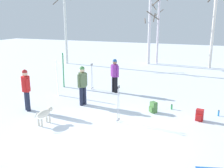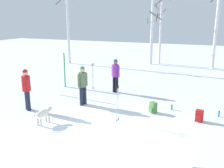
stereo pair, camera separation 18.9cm
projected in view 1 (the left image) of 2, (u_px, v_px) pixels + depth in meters
ground_plane at (105, 135)px, 8.15m from camera, size 60.00×60.00×0.00m
person_0 at (26, 87)px, 10.05m from camera, size 0.45×0.34×1.72m
person_1 at (83, 83)px, 10.70m from camera, size 0.34×0.49×1.72m
person_2 at (115, 74)px, 12.53m from camera, size 0.49×0.34×1.72m
dog at (45, 114)px, 8.88m from camera, size 0.31×0.89×0.57m
ski_pair_planted_0 at (63, 70)px, 13.55m from camera, size 0.04×0.17×1.88m
ski_pair_planted_1 at (57, 78)px, 12.11m from camera, size 0.18×0.12×1.75m
ski_poles_0 at (118, 103)px, 9.01m from camera, size 0.07×0.24×1.36m
ski_poles_1 at (92, 76)px, 13.11m from camera, size 0.07×0.22×1.39m
backpack_0 at (153, 107)px, 10.01m from camera, size 0.34×0.35×0.44m
backpack_2 at (199, 115)px, 9.21m from camera, size 0.29×0.31×0.44m
water_bottle_0 at (219, 113)px, 9.69m from camera, size 0.06×0.06×0.24m
water_bottle_1 at (172, 107)px, 10.39m from camera, size 0.07×0.07×0.22m
birch_tree_0 at (65, 13)px, 19.77m from camera, size 1.27×1.26×7.93m
birch_tree_1 at (150, 27)px, 19.79m from camera, size 1.39×1.67×5.70m
birch_tree_2 at (159, 19)px, 19.84m from camera, size 1.32×1.40×7.17m
birch_tree_3 at (215, 13)px, 17.93m from camera, size 1.30×1.40×7.51m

